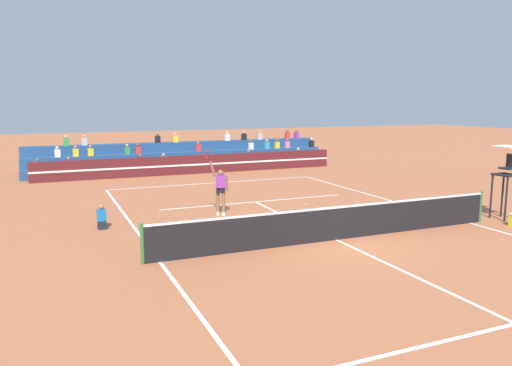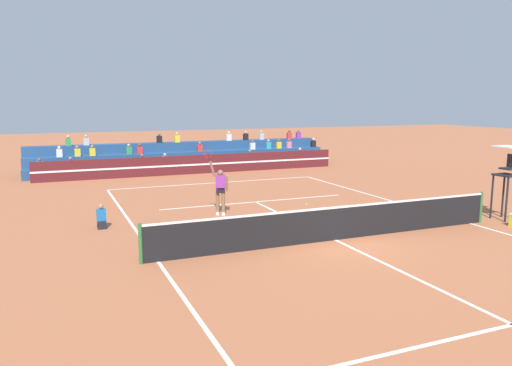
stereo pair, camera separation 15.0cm
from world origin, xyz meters
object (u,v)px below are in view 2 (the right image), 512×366
object	(u,v)px
umpire_chair	(508,173)
ball_kid_courtside	(102,219)
tennis_ball	(306,205)
tennis_player	(220,189)

from	to	relation	value
umpire_chair	ball_kid_courtside	distance (m)	14.36
umpire_chair	tennis_ball	distance (m)	7.57
ball_kid_courtside	tennis_player	world-z (taller)	tennis_player
tennis_player	tennis_ball	xyz separation A→B (m)	(3.81, 0.23, -0.96)
umpire_chair	ball_kid_courtside	world-z (taller)	umpire_chair
ball_kid_courtside	tennis_player	distance (m)	4.44
umpire_chair	tennis_ball	world-z (taller)	umpire_chair
tennis_ball	tennis_player	bearing A→B (deg)	-176.57
ball_kid_courtside	tennis_ball	xyz separation A→B (m)	(8.18, 0.68, -0.30)
umpire_chair	ball_kid_courtside	xyz separation A→B (m)	(-13.64, 4.29, -1.39)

